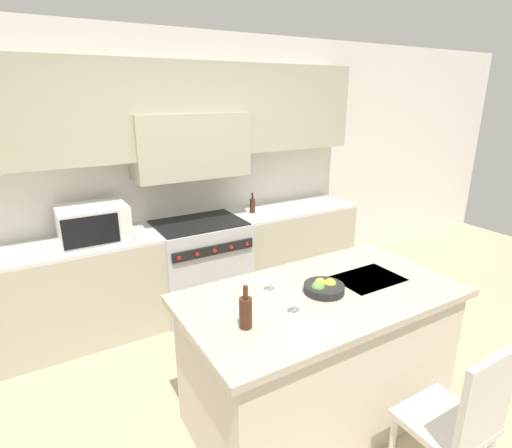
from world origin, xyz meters
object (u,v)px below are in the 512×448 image
at_px(wine_bottle, 246,312).
at_px(fruit_bowl, 323,288).
at_px(island_chair, 461,418).
at_px(wine_glass_near, 296,296).
at_px(oil_bottle_on_counter, 252,205).
at_px(range_stove, 201,265).
at_px(wine_glass_far, 271,275).
at_px(microwave, 93,223).

xyz_separation_m(wine_bottle, fruit_bowl, (0.61, 0.10, -0.06)).
relative_size(island_chair, wine_bottle, 3.98).
relative_size(wine_glass_near, oil_bottle_on_counter, 0.74).
bearing_deg(wine_glass_near, range_stove, 83.97).
distance_m(wine_bottle, fruit_bowl, 0.62).
xyz_separation_m(range_stove, wine_glass_near, (-0.20, -1.88, 0.58)).
bearing_deg(fruit_bowl, wine_glass_near, -158.92).
relative_size(wine_glass_far, oil_bottle_on_counter, 0.74).
bearing_deg(microwave, wine_bottle, -76.66).
bearing_deg(fruit_bowl, island_chair, -74.54).
relative_size(microwave, island_chair, 0.58).
xyz_separation_m(wine_glass_far, oil_bottle_on_counter, (0.82, 1.64, -0.05)).
distance_m(range_stove, island_chair, 2.64).
xyz_separation_m(wine_bottle, wine_glass_far, (0.33, 0.28, 0.02)).
bearing_deg(range_stove, oil_bottle_on_counter, 4.77).
height_order(island_chair, wine_glass_near, wine_glass_near).
bearing_deg(wine_bottle, fruit_bowl, 9.28).
xyz_separation_m(island_chair, oil_bottle_on_counter, (0.30, 2.67, 0.46)).
relative_size(wine_glass_near, wine_glass_far, 1.00).
relative_size(wine_glass_near, fruit_bowl, 0.63).
height_order(fruit_bowl, oil_bottle_on_counter, oil_bottle_on_counter).
distance_m(wine_bottle, oil_bottle_on_counter, 2.24).
bearing_deg(wine_bottle, wine_glass_near, -2.94).
bearing_deg(microwave, range_stove, -1.12).
height_order(microwave, island_chair, microwave).
height_order(microwave, fruit_bowl, microwave).
height_order(range_stove, microwave, microwave).
bearing_deg(wine_glass_far, microwave, 115.91).
bearing_deg(microwave, fruit_bowl, -59.33).
distance_m(microwave, fruit_bowl, 2.08).
height_order(wine_bottle, wine_glass_far, wine_bottle).
relative_size(fruit_bowl, oil_bottle_on_counter, 1.18).
height_order(wine_glass_near, wine_glass_far, same).
xyz_separation_m(wine_glass_far, fruit_bowl, (0.28, -0.18, -0.08)).
height_order(wine_glass_near, fruit_bowl, wine_glass_near).
relative_size(wine_glass_far, fruit_bowl, 0.63).
bearing_deg(fruit_bowl, wine_glass_far, 147.18).
distance_m(microwave, island_chair, 2.98).
height_order(microwave, wine_glass_near, microwave).
relative_size(wine_bottle, wine_glass_near, 1.52).
xyz_separation_m(range_stove, wine_glass_far, (-0.18, -1.59, 0.58)).
bearing_deg(wine_bottle, range_stove, 74.72).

